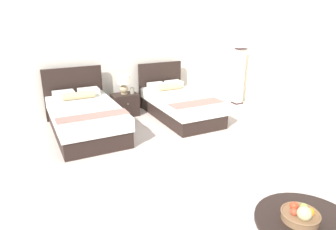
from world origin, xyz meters
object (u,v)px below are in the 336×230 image
bed_near_corner (179,104)px  table_lamp (124,82)px  fruit_bowl (301,215)px  floor_lamp_corner (239,77)px  vase (132,91)px  bed_near_window (85,117)px  nightstand (125,105)px

bed_near_corner → table_lamp: (-1.06, 0.64, 0.49)m
fruit_bowl → floor_lamp_corner: (2.80, 4.39, 0.21)m
vase → fruit_bowl: 4.74m
bed_near_window → bed_near_corner: (2.09, 0.00, -0.02)m
bed_near_corner → nightstand: 1.23m
table_lamp → bed_near_corner: bearing=-31.1°
vase → fruit_bowl: vase is taller
nightstand → table_lamp: bearing=90.0°
fruit_bowl → nightstand: bearing=91.2°
bed_near_corner → nightstand: bearing=149.6°
bed_near_corner → table_lamp: size_ratio=5.04×
vase → fruit_bowl: (-0.07, -4.74, -0.08)m
bed_near_window → nightstand: bearing=31.2°
nightstand → vase: bearing=-13.1°
floor_lamp_corner → bed_near_window: bearing=-176.6°
bed_near_window → floor_lamp_corner: size_ratio=1.53×
vase → floor_lamp_corner: size_ratio=0.10×
table_lamp → vase: bearing=-19.2°
bed_near_window → nightstand: bed_near_window is taller
table_lamp → vase: table_lamp is taller
table_lamp → nightstand: bearing=-90.0°
bed_near_window → table_lamp: bed_near_window is taller
bed_near_corner → table_lamp: bed_near_corner is taller
nightstand → fruit_bowl: fruit_bowl is taller
bed_near_corner → table_lamp: bearing=148.9°
nightstand → table_lamp: table_lamp is taller
table_lamp → floor_lamp_corner: (2.90, -0.41, -0.07)m
fruit_bowl → bed_near_window: bearing=105.3°
bed_near_window → vase: (1.20, 0.58, 0.26)m
vase → nightstand: bearing=166.9°
nightstand → vase: 0.37m
fruit_bowl → table_lamp: bearing=91.2°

